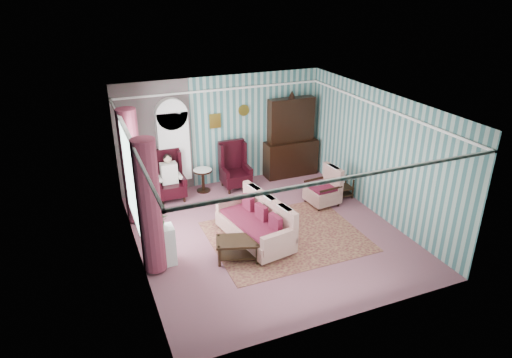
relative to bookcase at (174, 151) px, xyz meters
name	(u,v)px	position (x,y,z in m)	size (l,w,h in m)	color
floor	(268,233)	(1.35, -2.84, -1.12)	(6.00, 6.00, 0.00)	#7E4954
room_shell	(237,148)	(0.73, -2.66, 0.89)	(5.53, 6.02, 2.91)	#396868
bookcase	(174,151)	(0.00, 0.00, 0.00)	(0.80, 0.28, 2.24)	silver
dresser_hutch	(291,135)	(3.25, -0.12, 0.06)	(1.50, 0.56, 2.36)	black
wingback_left	(169,177)	(-0.25, -0.39, -0.50)	(0.76, 0.80, 1.25)	black
wingback_right	(235,166)	(1.50, -0.39, -0.50)	(0.76, 0.80, 1.25)	black
seated_woman	(169,178)	(-0.25, -0.39, -0.53)	(0.44, 0.40, 1.18)	silver
round_side_table	(203,181)	(0.65, -0.24, -0.82)	(0.50, 0.50, 0.60)	black
nest_table	(342,187)	(3.82, -1.94, -0.85)	(0.45, 0.38, 0.54)	black
plant_stand	(160,246)	(-1.05, -3.14, -0.72)	(0.55, 0.35, 0.80)	white
rug	(286,236)	(1.65, -3.14, -1.11)	(3.20, 2.60, 0.01)	#491C18
sofa	(254,218)	(0.95, -3.05, -0.56)	(1.95, 0.96, 1.11)	#B8B38E
floral_armchair	(323,186)	(3.16, -2.07, -0.65)	(0.78, 0.83, 0.94)	beige
coffee_table	(238,250)	(0.39, -3.55, -0.90)	(0.84, 0.55, 0.44)	black
potted_plant_a	(159,221)	(-1.05, -3.22, -0.11)	(0.37, 0.32, 0.41)	#28571B
potted_plant_b	(159,215)	(-1.00, -3.03, -0.10)	(0.25, 0.20, 0.45)	#214F18
potted_plant_c	(153,220)	(-1.14, -3.12, -0.13)	(0.21, 0.21, 0.37)	#22551A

